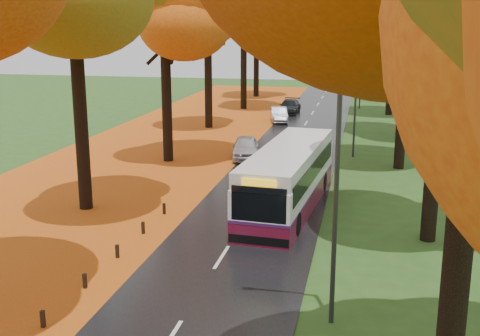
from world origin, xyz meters
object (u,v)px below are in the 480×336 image
(bus, at_px, (289,176))
(streetlamp_far, at_px, (359,60))
(streetlamp_mid, at_px, (352,82))
(car_white, at_px, (246,147))
(streetlamp_near, at_px, (328,162))
(car_silver, at_px, (279,114))
(car_dark, at_px, (289,106))

(bus, bearing_deg, streetlamp_far, 90.66)
(streetlamp_mid, bearing_deg, car_white, -162.87)
(streetlamp_mid, xyz_separation_m, car_white, (-6.30, -1.94, -3.99))
(streetlamp_near, height_order, car_white, streetlamp_near)
(streetlamp_mid, relative_size, streetlamp_far, 1.00)
(bus, distance_m, car_silver, 24.16)
(streetlamp_far, height_order, bus, streetlamp_far)
(streetlamp_far, bearing_deg, car_silver, -122.99)
(streetlamp_near, height_order, streetlamp_mid, same)
(streetlamp_mid, xyz_separation_m, bus, (-2.37, -11.52, -3.20))
(car_white, bearing_deg, streetlamp_mid, 6.99)
(bus, relative_size, car_dark, 2.53)
(car_white, relative_size, car_dark, 0.93)
(streetlamp_near, relative_size, streetlamp_far, 1.00)
(streetlamp_mid, distance_m, car_white, 7.71)
(car_silver, bearing_deg, streetlamp_far, 44.83)
(streetlamp_near, bearing_deg, streetlamp_far, 90.00)
(streetlamp_far, distance_m, car_silver, 12.25)
(bus, relative_size, car_white, 2.72)
(streetlamp_mid, xyz_separation_m, car_silver, (-6.30, 12.30, -4.06))
(streetlamp_mid, bearing_deg, car_dark, 109.28)
(car_silver, bearing_deg, streetlamp_near, -91.78)
(streetlamp_mid, bearing_deg, streetlamp_far, 90.00)
(streetlamp_near, distance_m, streetlamp_mid, 22.00)
(streetlamp_near, height_order, bus, streetlamp_near)
(streetlamp_near, bearing_deg, car_silver, 100.40)
(car_white, bearing_deg, bus, -77.88)
(streetlamp_near, distance_m, car_silver, 35.11)
(bus, bearing_deg, streetlamp_near, -72.52)
(bus, bearing_deg, car_white, 116.98)
(bus, bearing_deg, car_silver, 104.07)
(bus, xyz_separation_m, car_dark, (-3.69, 28.87, -0.85))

